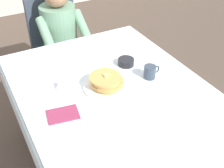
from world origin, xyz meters
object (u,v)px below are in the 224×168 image
chair_diner (57,41)px  knife_right_of_plate (134,81)px  plate_breakfast (106,87)px  spoon_near_edge (141,120)px  breakfast_stack (106,81)px  syrup_pitcher (61,83)px  cup_coffee (150,72)px  bowl_butter (126,62)px  dining_table_main (116,103)px  fork_left_of_plate (79,99)px  diner_person (61,34)px

chair_diner → knife_right_of_plate: size_ratio=4.65×
plate_breakfast → spoon_near_edge: plate_breakfast is taller
knife_right_of_plate → breakfast_stack: bearing=83.7°
breakfast_stack → knife_right_of_plate: bearing=-5.2°
syrup_pitcher → knife_right_of_plate: 0.46m
plate_breakfast → knife_right_of_plate: 0.19m
syrup_pitcher → knife_right_of_plate: (0.43, -0.15, -0.04)m
cup_coffee → bowl_butter: cup_coffee is taller
chair_diner → spoon_near_edge: size_ratio=6.20×
dining_table_main → fork_left_of_plate: fork_left_of_plate is taller
dining_table_main → spoon_near_edge: spoon_near_edge is taller
dining_table_main → syrup_pitcher: size_ratio=19.05×
chair_diner → cup_coffee: bearing=101.9°
plate_breakfast → diner_person: bearing=86.7°
spoon_near_edge → fork_left_of_plate: bearing=138.0°
cup_coffee → fork_left_of_plate: (-0.49, 0.01, -0.04)m
cup_coffee → fork_left_of_plate: cup_coffee is taller
cup_coffee → knife_right_of_plate: size_ratio=0.57×
diner_person → plate_breakfast: diner_person is taller
fork_left_of_plate → plate_breakfast: bearing=-88.4°
plate_breakfast → cup_coffee: 0.30m
fork_left_of_plate → knife_right_of_plate: same height
diner_person → spoon_near_edge: (-0.02, -1.30, 0.07)m
spoon_near_edge → bowl_butter: bearing=81.8°
spoon_near_edge → knife_right_of_plate: bearing=77.7°
cup_coffee → plate_breakfast: bearing=173.7°
chair_diner → diner_person: bearing=90.0°
dining_table_main → diner_person: 1.01m
cup_coffee → knife_right_of_plate: cup_coffee is taller
syrup_pitcher → plate_breakfast: bearing=-28.0°
dining_table_main → breakfast_stack: breakfast_stack is taller
chair_diner → bowl_butter: 0.99m
fork_left_of_plate → spoon_near_edge: (0.22, -0.32, 0.00)m
cup_coffee → dining_table_main: bearing=-173.9°
chair_diner → bowl_butter: bearing=101.1°
diner_person → breakfast_stack: 0.97m
bowl_butter → plate_breakfast: bearing=-144.6°
diner_person → bowl_butter: diner_person is taller
breakfast_stack → syrup_pitcher: bearing=151.5°
plate_breakfast → spoon_near_edge: (0.03, -0.34, -0.01)m
chair_diner → bowl_butter: size_ratio=8.45×
diner_person → plate_breakfast: bearing=86.7°
bowl_butter → fork_left_of_plate: (-0.43, -0.19, -0.02)m
plate_breakfast → syrup_pitcher: bearing=152.0°
plate_breakfast → syrup_pitcher: 0.28m
breakfast_stack → cup_coffee: (0.30, -0.03, -0.01)m
plate_breakfast → knife_right_of_plate: plate_breakfast is taller
syrup_pitcher → chair_diner: bearing=73.2°
plate_breakfast → breakfast_stack: size_ratio=1.35×
dining_table_main → knife_right_of_plate: (0.16, 0.04, 0.09)m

